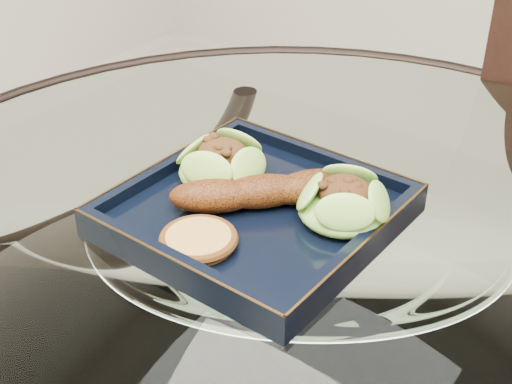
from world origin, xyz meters
The scene contains 6 objects.
dining_table centered at (0.00, 0.00, 0.60)m, with size 1.13×1.13×0.77m.
navy_plate centered at (-0.06, 0.00, 0.77)m, with size 0.27×0.27×0.02m, color black.
lettuce_wrap_left centered at (-0.12, 0.03, 0.80)m, with size 0.10×0.10×0.04m, color #68A42F.
lettuce_wrap_right centered at (0.03, 0.04, 0.80)m, with size 0.09×0.09×0.03m, color #4C8F29.
roasted_plantain centered at (-0.06, 0.01, 0.80)m, with size 0.19×0.04×0.04m, color #642A0A.
crumb_patty centered at (-0.06, -0.08, 0.79)m, with size 0.07×0.07×0.01m, color #C88E42.
Camera 1 is at (0.32, -0.51, 1.21)m, focal length 50.00 mm.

